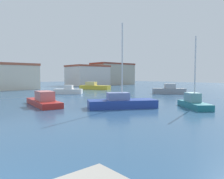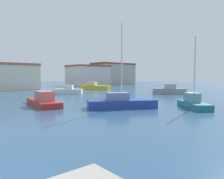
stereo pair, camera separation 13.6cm
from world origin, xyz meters
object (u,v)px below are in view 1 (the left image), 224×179
object	(u,v)px
sailboat_blue_outer_mooring	(121,102)
motorboat_yellow_behind_lamppost	(94,87)
motorboat_white_far_right	(68,91)
motorboat_grey_inner_mooring	(169,90)
sailboat_teal_near_pier	(194,102)
motorboat_red_mid_harbor	(44,101)

from	to	relation	value
sailboat_blue_outer_mooring	motorboat_yellow_behind_lamppost	bearing A→B (deg)	59.23
motorboat_white_far_right	motorboat_yellow_behind_lamppost	world-z (taller)	motorboat_yellow_behind_lamppost
sailboat_blue_outer_mooring	motorboat_grey_inner_mooring	xyz separation A→B (m)	(16.69, 6.22, 0.10)
motorboat_grey_inner_mooring	sailboat_teal_near_pier	distance (m)	15.78
motorboat_grey_inner_mooring	sailboat_teal_near_pier	size ratio (longest dim) A/B	0.72
motorboat_yellow_behind_lamppost	sailboat_teal_near_pier	size ratio (longest dim) A/B	1.07
motorboat_white_far_right	motorboat_red_mid_harbor	distance (m)	14.03
motorboat_grey_inner_mooring	sailboat_blue_outer_mooring	bearing A→B (deg)	-159.56
motorboat_yellow_behind_lamppost	motorboat_red_mid_harbor	size ratio (longest dim) A/B	1.02
motorboat_red_mid_harbor	motorboat_yellow_behind_lamppost	bearing A→B (deg)	42.79
motorboat_white_far_right	motorboat_red_mid_harbor	bearing A→B (deg)	-129.06
motorboat_red_mid_harbor	sailboat_teal_near_pier	world-z (taller)	sailboat_teal_near_pier
motorboat_yellow_behind_lamppost	sailboat_teal_near_pier	distance (m)	29.71
motorboat_grey_inner_mooring	motorboat_yellow_behind_lamppost	bearing A→B (deg)	98.07
motorboat_yellow_behind_lamppost	motorboat_red_mid_harbor	world-z (taller)	motorboat_yellow_behind_lamppost
motorboat_white_far_right	motorboat_grey_inner_mooring	bearing A→B (deg)	-40.52
motorboat_red_mid_harbor	sailboat_teal_near_pier	distance (m)	14.52
motorboat_white_far_right	motorboat_grey_inner_mooring	world-z (taller)	motorboat_grey_inner_mooring
motorboat_white_far_right	motorboat_yellow_behind_lamppost	bearing A→B (deg)	33.44
motorboat_white_far_right	sailboat_teal_near_pier	world-z (taller)	sailboat_teal_near_pier
sailboat_blue_outer_mooring	motorboat_red_mid_harbor	distance (m)	7.88
motorboat_grey_inner_mooring	sailboat_teal_near_pier	bearing A→B (deg)	-137.59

